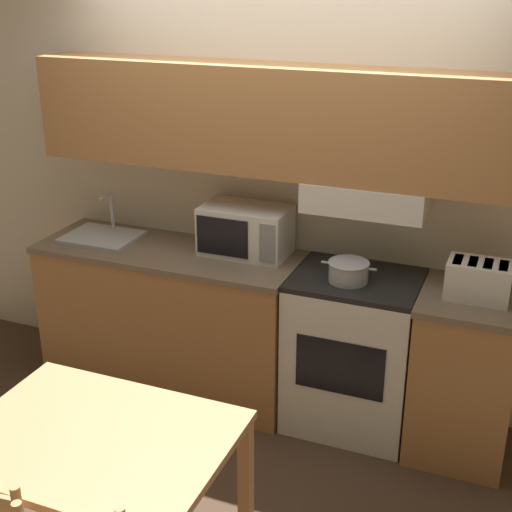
{
  "coord_description": "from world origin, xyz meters",
  "views": [
    {
      "loc": [
        1.35,
        -3.77,
        2.48
      ],
      "look_at": [
        0.05,
        -0.54,
        1.07
      ],
      "focal_mm": 50.0,
      "sensor_mm": 36.0,
      "label": 1
    }
  ],
  "objects_px": {
    "sink_basin": "(102,236)",
    "stove_range": "(353,352)",
    "toaster": "(479,280)",
    "dining_table": "(97,457)",
    "cooking_pot": "(349,271)",
    "microwave": "(246,230)"
  },
  "relations": [
    {
      "from": "cooking_pot",
      "to": "toaster",
      "type": "xyz_separation_m",
      "value": [
        0.66,
        0.04,
        0.04
      ]
    },
    {
      "from": "sink_basin",
      "to": "cooking_pot",
      "type": "bearing_deg",
      "value": -2.06
    },
    {
      "from": "microwave",
      "to": "dining_table",
      "type": "distance_m",
      "value": 1.7
    },
    {
      "from": "sink_basin",
      "to": "stove_range",
      "type": "bearing_deg",
      "value": 0.33
    },
    {
      "from": "microwave",
      "to": "dining_table",
      "type": "relative_size",
      "value": 0.48
    },
    {
      "from": "toaster",
      "to": "dining_table",
      "type": "height_order",
      "value": "toaster"
    },
    {
      "from": "microwave",
      "to": "dining_table",
      "type": "xyz_separation_m",
      "value": [
        0.04,
        -1.65,
        -0.41
      ]
    },
    {
      "from": "microwave",
      "to": "sink_basin",
      "type": "distance_m",
      "value": 0.94
    },
    {
      "from": "toaster",
      "to": "dining_table",
      "type": "bearing_deg",
      "value": -130.27
    },
    {
      "from": "stove_range",
      "to": "dining_table",
      "type": "relative_size",
      "value": 0.86
    },
    {
      "from": "cooking_pot",
      "to": "sink_basin",
      "type": "xyz_separation_m",
      "value": [
        -1.58,
        0.06,
        -0.04
      ]
    },
    {
      "from": "stove_range",
      "to": "dining_table",
      "type": "bearing_deg",
      "value": -113.15
    },
    {
      "from": "microwave",
      "to": "cooking_pot",
      "type": "bearing_deg",
      "value": -14.3
    },
    {
      "from": "stove_range",
      "to": "toaster",
      "type": "relative_size",
      "value": 2.82
    },
    {
      "from": "cooking_pot",
      "to": "toaster",
      "type": "bearing_deg",
      "value": 3.77
    },
    {
      "from": "cooking_pot",
      "to": "dining_table",
      "type": "distance_m",
      "value": 1.64
    },
    {
      "from": "toaster",
      "to": "stove_range",
      "type": "bearing_deg",
      "value": 177.95
    },
    {
      "from": "cooking_pot",
      "to": "toaster",
      "type": "height_order",
      "value": "toaster"
    },
    {
      "from": "stove_range",
      "to": "toaster",
      "type": "height_order",
      "value": "toaster"
    },
    {
      "from": "cooking_pot",
      "to": "toaster",
      "type": "distance_m",
      "value": 0.66
    },
    {
      "from": "cooking_pot",
      "to": "sink_basin",
      "type": "height_order",
      "value": "sink_basin"
    },
    {
      "from": "sink_basin",
      "to": "microwave",
      "type": "bearing_deg",
      "value": 6.97
    }
  ]
}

